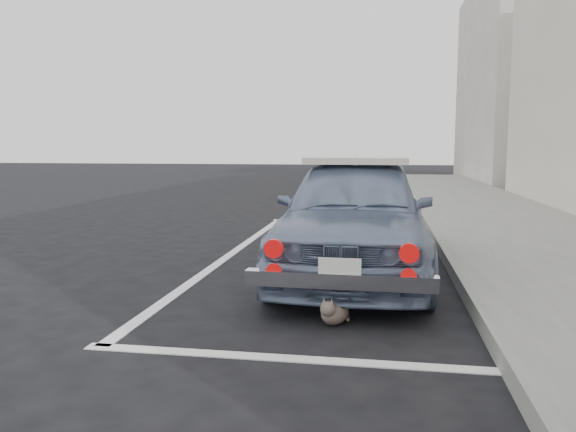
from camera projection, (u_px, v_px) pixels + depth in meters
The scene contains 7 objects.
ground at pixel (242, 331), 4.32m from camera, with size 80.00×80.00×0.00m, color black.
building_far at pixel (518, 81), 22.37m from camera, with size 3.50×10.00×8.00m, color #BAB1A8.
pline_rear at pixel (296, 359), 3.75m from camera, with size 3.00×0.12×0.01m, color silver.
pline_front at pixel (352, 221), 10.60m from camera, with size 3.00×0.12×0.01m, color silver.
pline_side at pixel (231, 254), 7.40m from camera, with size 0.12×7.00×0.01m, color silver.
retro_coupe at pixel (356, 214), 6.19m from camera, with size 1.64×3.96×1.34m.
cat at pixel (334, 311), 4.47m from camera, with size 0.29×0.43×0.25m.
Camera 1 is at (1.04, -4.06, 1.42)m, focal length 35.00 mm.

